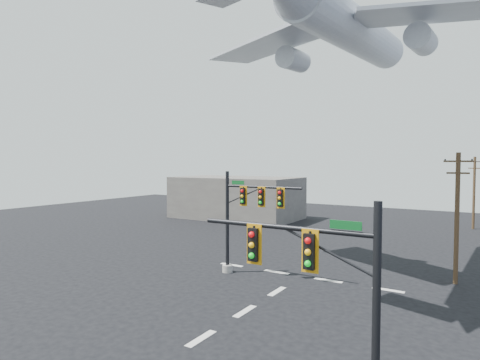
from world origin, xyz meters
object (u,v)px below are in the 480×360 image
Objects in this scene: signal_mast_near at (333,307)px; utility_pole_c at (474,191)px; signal_mast_far at (244,217)px; airliner at (353,32)px; utility_pole_a at (457,216)px.

utility_pole_c is at bearing 86.47° from signal_mast_near.
signal_mast_far is at bearing 130.33° from signal_mast_near.
utility_pole_c is (13.72, 31.90, 0.41)m from signal_mast_far.
signal_mast_far reaches higher than signal_mast_near.
signal_mast_near is at bearing -163.25° from airliner.
airliner is at bearing 32.94° from signal_mast_far.
signal_mast_far is 34.73m from utility_pole_c.
airliner is at bearing 104.35° from signal_mast_near.
signal_mast_far is 0.85× the size of utility_pole_c.
utility_pole_c is (0.42, 26.15, -0.01)m from utility_pole_a.
utility_pole_c reaches higher than signal_mast_near.
signal_mast_far is 14.50m from utility_pole_a.
utility_pole_c is at bearing 91.06° from utility_pole_a.
utility_pole_a reaches higher than signal_mast_far.
utility_pole_c is at bearing 66.73° from signal_mast_far.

